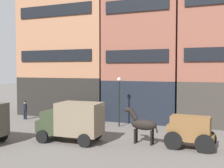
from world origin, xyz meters
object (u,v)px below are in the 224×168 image
Objects in this scene: cargo_wagon at (190,130)px; streetlamp_curbside at (119,95)px; sedan_dark at (75,114)px; pedestrian_officer at (25,109)px; delivery_truck_near at (72,120)px; draft_horse at (142,124)px.

streetlamp_curbside reaches higher than cargo_wagon.
sedan_dark is 5.80m from pedestrian_officer.
cargo_wagon is at bearing 9.74° from delivery_truck_near.
sedan_dark is at bearing 117.31° from delivery_truck_near.
streetlamp_curbside reaches higher than delivery_truck_near.
sedan_dark is at bearing -4.83° from pedestrian_officer.
draft_horse reaches higher than cargo_wagon.
delivery_truck_near is at bearing -62.69° from sedan_dark.
delivery_truck_near is at bearing -33.55° from pedestrian_officer.
streetlamp_curbside is at bearing 126.16° from draft_horse.
streetlamp_curbside is at bearing 10.76° from sedan_dark.
cargo_wagon reaches higher than pedestrian_officer.
draft_horse is 13.57m from pedestrian_officer.
delivery_truck_near is 6.05m from streetlamp_curbside.
cargo_wagon is 7.88m from streetlamp_curbside.
pedestrian_officer is at bearing 161.53° from draft_horse.
sedan_dark is 0.90× the size of streetlamp_curbside.
delivery_truck_near is 1.08× the size of streetlamp_curbside.
delivery_truck_near reaches higher than sedan_dark.
streetlamp_curbside reaches higher than draft_horse.
sedan_dark is at bearing -169.24° from streetlamp_curbside.
draft_horse is 1.31× the size of pedestrian_officer.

